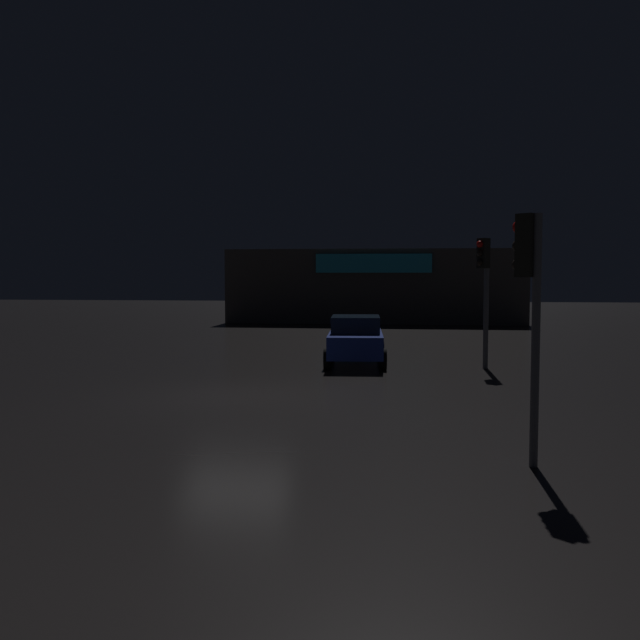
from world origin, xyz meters
The scene contains 5 objects.
ground_plane centered at (0.00, 0.00, 0.00)m, with size 120.00×120.00×0.00m, color black.
store_building centered at (2.12, 28.69, 2.19)m, with size 17.59×8.53×4.37m.
traffic_signal_main centered at (6.36, 5.72, 2.77)m, with size 0.43×0.42×3.98m.
traffic_signal_opposite centered at (5.82, -5.41, 2.78)m, with size 0.42×0.42×3.77m.
car_near centered at (2.40, 6.26, 0.81)m, with size 2.10×4.00×1.55m.
Camera 1 is at (4.01, -16.19, 2.87)m, focal length 39.59 mm.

